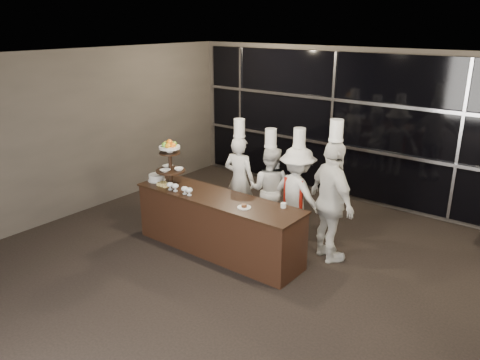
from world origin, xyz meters
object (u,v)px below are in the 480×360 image
Objects in this scene: chef_a at (239,179)px; chef_d at (332,201)px; display_stand at (170,159)px; buffet_counter at (218,224)px; chef_c at (297,194)px; layer_cake at (157,178)px; chef_b at (270,189)px.

chef_a is 1.92m from chef_d.
chef_a is (0.58, 1.07, -0.51)m from display_stand.
buffet_counter is 1.38m from chef_c.
chef_c reaches higher than buffet_counter.
buffet_counter is 9.47× the size of layer_cake.
chef_a is (-0.42, 1.07, 0.36)m from buffet_counter.
buffet_counter is at bearing -122.87° from chef_c.
chef_c reaches higher than layer_cake.
chef_c is at bearing 2.60° from chef_a.
display_stand is 1.33m from chef_a.
layer_cake is at bearing -177.79° from buffet_counter.
chef_c is (0.54, -0.01, 0.04)m from chef_b.
chef_b is 0.55m from chef_c.
buffet_counter is 1.33m from display_stand.
buffet_counter is 1.31× the size of chef_d.
buffet_counter is 1.19m from chef_b.
chef_a reaches higher than chef_b.
layer_cake is at bearing -141.20° from chef_b.
chef_a reaches higher than chef_c.
layer_cake is 1.43m from chef_a.
display_stand is 0.41× the size of chef_b.
display_stand reaches higher than layer_cake.
chef_b reaches higher than buffet_counter.
display_stand is at bearing -161.06° from chef_d.
chef_c is (1.15, 0.05, -0.02)m from chef_a.
chef_b is at bearing 178.90° from chef_c.
chef_d reaches higher than chef_a.
chef_c is at bearing -1.10° from chef_b.
chef_b is at bearing 5.94° from chef_a.
display_stand is at bearing -118.47° from chef_a.
layer_cake is (-0.29, -0.05, -0.37)m from display_stand.
buffet_counter is at bearing -150.11° from chef_d.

